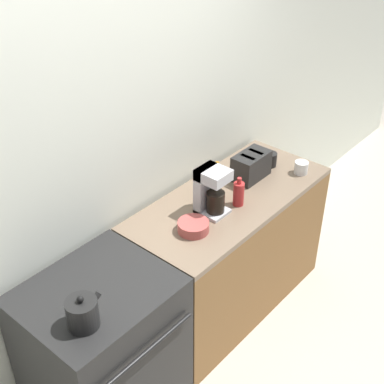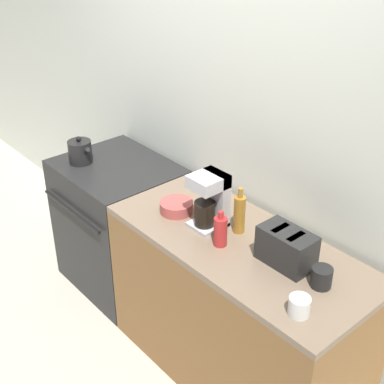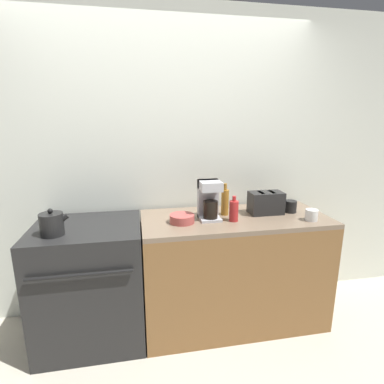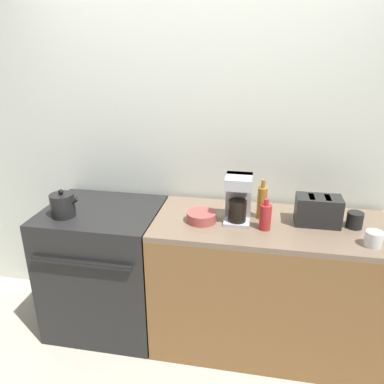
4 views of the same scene
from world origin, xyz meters
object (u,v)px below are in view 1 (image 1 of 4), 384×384
Objects in this scene: kettle at (83,313)px; bottle_amber at (217,183)px; cup_white at (301,168)px; bottle_red at (239,194)px; bowl at (193,227)px; cup_black at (270,159)px; stove at (103,349)px; toaster at (251,166)px; coffee_maker at (210,190)px.

bottle_amber reaches higher than kettle.
bottle_red is at bearing 170.34° from cup_white.
cup_white reaches higher than bowl.
bottle_red reaches higher than cup_black.
toaster reaches higher than stove.
stove is at bearing 175.13° from bowl.
coffee_maker reaches higher than cup_white.
bottle_red is (0.17, -0.09, -0.08)m from coffee_maker.
cup_white is 1.00m from bowl.
toaster reaches higher than cup_white.
coffee_maker is (1.12, 0.14, 0.08)m from kettle.
bottle_red is at bearing -5.01° from stove.
bowl is at bearing 174.74° from bottle_red.
bottle_red is (-0.32, -0.13, -0.01)m from toaster.
cup_black is 0.52× the size of bowl.
cup_white is at bearing -40.36° from toaster.
coffee_maker is (0.93, -0.01, 0.61)m from stove.
toaster reaches higher than cup_black.
cup_white is at bearing -9.66° from bottle_red.
cup_black is at bearing 2.60° from coffee_maker.
toaster is at bearing 1.41° from stove.
stove is at bearing -179.10° from cup_black.
kettle is 1.97× the size of cup_black.
coffee_maker is 1.17× the size of bottle_amber.
coffee_maker is 0.80m from cup_white.
bottle_red reaches higher than kettle.
toaster reaches higher than bowl.
toaster is 1.04× the size of bottle_amber.
toaster is 1.38× the size of bottle_red.
coffee_maker is at bearing 152.40° from bottle_red.
cup_black reaches higher than stove.
kettle is 1.29m from bottle_amber.
coffee_maker is at bearing 13.55° from bowl.
bottle_amber is at bearing 176.35° from cup_black.
kettle is 0.99× the size of bottle_red.
kettle is at bearing -143.08° from stove.
kettle is 1.04× the size of bowl.
cup_white is (1.89, -0.05, -0.03)m from kettle.
bottle_amber is at bearing 24.66° from coffee_maker.
bowl is at bearing -161.83° from bottle_amber.
kettle is 0.71× the size of toaster.
bowl is (-0.39, 0.04, -0.05)m from bottle_red.
bottle_red is at bearing -27.60° from coffee_maker.
bottle_red is at bearing -167.22° from cup_black.
coffee_maker is 3.24× the size of cup_white.
bowl is (-0.37, -0.12, -0.08)m from bottle_amber.
cup_white is at bearing -1.63° from kettle.
coffee_maker reaches higher than stove.
stove is 9.45× the size of cup_black.
toaster is 1.45× the size of bowl.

